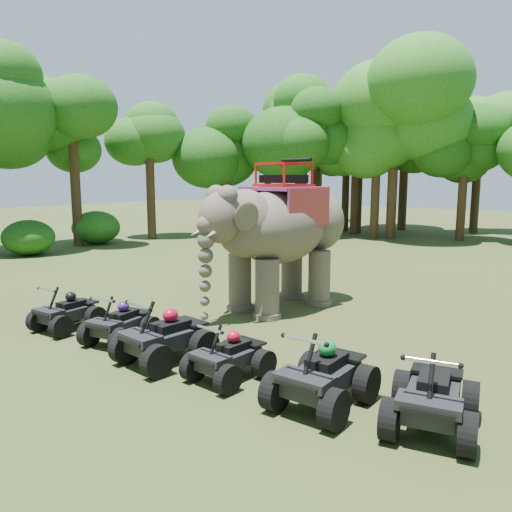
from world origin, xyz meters
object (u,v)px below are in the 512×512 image
(atv_0, at_px, (67,307))
(atv_3, at_px, (229,350))
(atv_1, at_px, (120,318))
(elephant, at_px, (281,235))
(atv_4, at_px, (322,367))
(atv_2, at_px, (164,330))
(atv_5, at_px, (433,388))

(atv_0, distance_m, atv_3, 5.30)
(atv_1, bearing_deg, elephant, 66.94)
(atv_1, bearing_deg, atv_0, 175.67)
(atv_3, relative_size, atv_4, 0.84)
(atv_0, xyz_separation_m, atv_2, (3.66, -0.23, 0.11))
(elephant, distance_m, atv_3, 5.70)
(elephant, relative_size, atv_0, 3.29)
(elephant, bearing_deg, atv_5, -27.40)
(atv_1, relative_size, atv_3, 1.03)
(atv_4, bearing_deg, atv_5, 10.10)
(atv_0, height_order, atv_1, atv_1)
(atv_3, bearing_deg, atv_1, -177.94)
(elephant, xyz_separation_m, atv_3, (2.00, -5.09, -1.60))
(atv_2, distance_m, atv_5, 5.37)
(atv_0, height_order, atv_2, atv_2)
(atv_2, height_order, atv_3, atv_2)
(elephant, xyz_separation_m, atv_4, (3.98, -5.11, -1.49))
(elephant, relative_size, atv_5, 2.89)
(atv_4, bearing_deg, atv_2, -177.22)
(elephant, distance_m, atv_1, 5.27)
(atv_2, relative_size, atv_5, 1.04)
(atv_1, xyz_separation_m, atv_5, (7.12, -0.03, 0.08))
(atv_2, relative_size, atv_3, 1.21)
(atv_3, bearing_deg, atv_4, 6.05)
(elephant, relative_size, atv_2, 2.77)
(atv_1, height_order, atv_3, atv_1)
(atv_1, distance_m, atv_5, 7.12)
(elephant, xyz_separation_m, atv_2, (0.36, -5.15, -1.48))
(elephant, bearing_deg, atv_4, -39.11)
(atv_2, distance_m, atv_3, 1.64)
(atv_2, bearing_deg, elephant, 102.13)
(atv_4, bearing_deg, elephant, 130.06)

